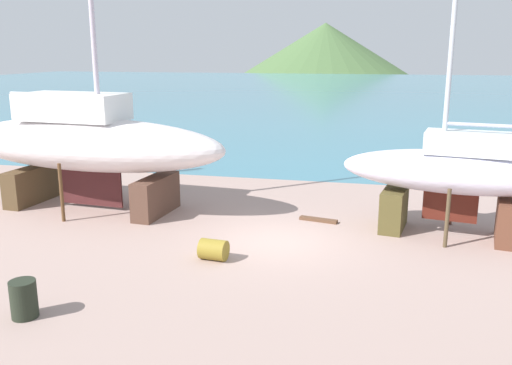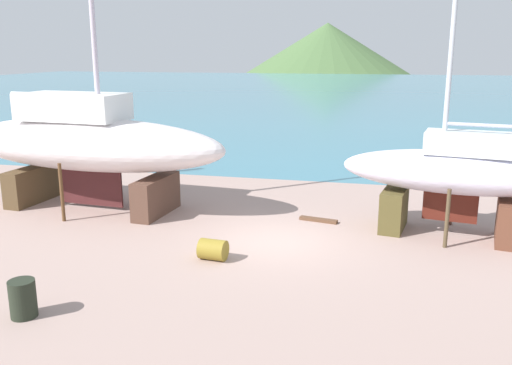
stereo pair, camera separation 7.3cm
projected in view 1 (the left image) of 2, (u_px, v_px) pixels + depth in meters
The scene contains 9 objects.
ground_plane at pixel (237, 308), 12.41m from camera, with size 51.16×51.16×0.00m, color tan.
sea_water at pixel (361, 91), 80.06m from camera, with size 174.68×117.27×0.01m, color teal.
headland_hill at pixel (324, 70), 161.80m from camera, with size 90.85×90.85×27.36m, color #4B6A3B.
sailboat_mid_port at pixel (87, 142), 19.78m from camera, with size 10.90×3.98×17.98m.
sailboat_far_slipway at pixel (454, 174), 16.87m from camera, with size 7.15×3.28×11.61m.
worker at pixel (163, 154), 26.03m from camera, with size 0.46×0.49×1.74m.
barrel_rust_far at pixel (213, 250), 15.25m from camera, with size 0.59×0.59×0.76m, color olive.
barrel_rust_near at pixel (24, 299), 11.92m from camera, with size 0.58×0.58×0.85m, color #242B1F.
timber_short_cross at pixel (318, 220), 18.74m from camera, with size 1.33×0.24×0.11m, color brown.
Camera 1 is at (2.97, -15.59, 5.73)m, focal length 38.13 mm.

